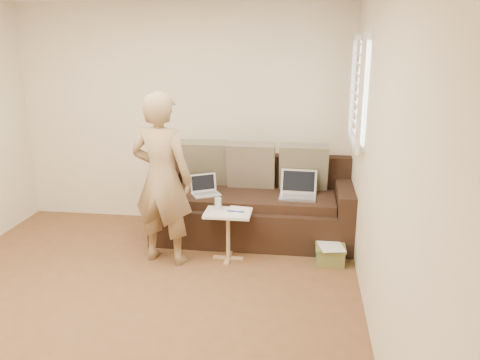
{
  "coord_description": "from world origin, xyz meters",
  "views": [
    {
      "loc": [
        1.44,
        -3.39,
        2.19
      ],
      "look_at": [
        0.8,
        1.4,
        0.78
      ],
      "focal_mm": 36.33,
      "sensor_mm": 36.0,
      "label": 1
    }
  ],
  "objects_px": {
    "laptop_silver": "(297,198)",
    "side_table": "(228,236)",
    "laptop_white": "(206,195)",
    "drinking_glass": "(218,204)",
    "person": "(162,179)",
    "sofa": "(253,201)",
    "striped_box": "(330,254)"
  },
  "relations": [
    {
      "from": "striped_box",
      "to": "laptop_silver",
      "type": "bearing_deg",
      "value": 126.73
    },
    {
      "from": "laptop_white",
      "to": "side_table",
      "type": "distance_m",
      "value": 0.65
    },
    {
      "from": "person",
      "to": "side_table",
      "type": "distance_m",
      "value": 0.89
    },
    {
      "from": "laptop_silver",
      "to": "sofa",
      "type": "bearing_deg",
      "value": 171.6
    },
    {
      "from": "drinking_glass",
      "to": "side_table",
      "type": "bearing_deg",
      "value": -30.93
    },
    {
      "from": "laptop_silver",
      "to": "side_table",
      "type": "bearing_deg",
      "value": -139.54
    },
    {
      "from": "sofa",
      "to": "laptop_white",
      "type": "bearing_deg",
      "value": -165.91
    },
    {
      "from": "person",
      "to": "drinking_glass",
      "type": "bearing_deg",
      "value": -149.59
    },
    {
      "from": "laptop_silver",
      "to": "side_table",
      "type": "distance_m",
      "value": 0.9
    },
    {
      "from": "sofa",
      "to": "side_table",
      "type": "height_order",
      "value": "sofa"
    },
    {
      "from": "sofa",
      "to": "laptop_white",
      "type": "xyz_separation_m",
      "value": [
        -0.52,
        -0.13,
        0.1
      ]
    },
    {
      "from": "laptop_white",
      "to": "person",
      "type": "height_order",
      "value": "person"
    },
    {
      "from": "person",
      "to": "side_table",
      "type": "relative_size",
      "value": 3.37
    },
    {
      "from": "sofa",
      "to": "drinking_glass",
      "type": "relative_size",
      "value": 18.33
    },
    {
      "from": "person",
      "to": "drinking_glass",
      "type": "xyz_separation_m",
      "value": [
        0.52,
        0.18,
        -0.29
      ]
    },
    {
      "from": "laptop_white",
      "to": "drinking_glass",
      "type": "bearing_deg",
      "value": -92.81
    },
    {
      "from": "side_table",
      "to": "laptop_silver",
      "type": "bearing_deg",
      "value": 37.47
    },
    {
      "from": "sofa",
      "to": "person",
      "type": "bearing_deg",
      "value": -138.14
    },
    {
      "from": "side_table",
      "to": "person",
      "type": "bearing_deg",
      "value": -169.91
    },
    {
      "from": "drinking_glass",
      "to": "striped_box",
      "type": "xyz_separation_m",
      "value": [
        1.15,
        -0.02,
        -0.48
      ]
    },
    {
      "from": "laptop_white",
      "to": "striped_box",
      "type": "xyz_separation_m",
      "value": [
        1.37,
        -0.45,
        -0.43
      ]
    },
    {
      "from": "laptop_silver",
      "to": "drinking_glass",
      "type": "bearing_deg",
      "value": -147.12
    },
    {
      "from": "laptop_white",
      "to": "person",
      "type": "xyz_separation_m",
      "value": [
        -0.31,
        -0.61,
        0.35
      ]
    },
    {
      "from": "sofa",
      "to": "side_table",
      "type": "distance_m",
      "value": 0.67
    },
    {
      "from": "person",
      "to": "striped_box",
      "type": "height_order",
      "value": "person"
    },
    {
      "from": "laptop_silver",
      "to": "drinking_glass",
      "type": "relative_size",
      "value": 3.32
    },
    {
      "from": "drinking_glass",
      "to": "striped_box",
      "type": "relative_size",
      "value": 0.4
    },
    {
      "from": "side_table",
      "to": "striped_box",
      "type": "relative_size",
      "value": 1.72
    },
    {
      "from": "sofa",
      "to": "laptop_silver",
      "type": "relative_size",
      "value": 5.53
    },
    {
      "from": "person",
      "to": "drinking_glass",
      "type": "height_order",
      "value": "person"
    },
    {
      "from": "person",
      "to": "striped_box",
      "type": "distance_m",
      "value": 1.85
    },
    {
      "from": "side_table",
      "to": "laptop_white",
      "type": "bearing_deg",
      "value": 123.36
    }
  ]
}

